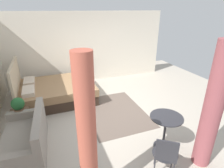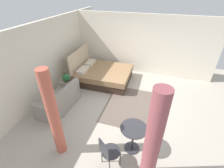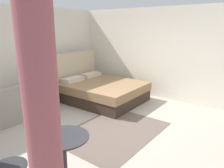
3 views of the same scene
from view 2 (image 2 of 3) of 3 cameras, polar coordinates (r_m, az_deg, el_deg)
The scene contains 13 objects.
ground_plane at distance 5.84m, azimuth 5.80°, elevation -7.06°, with size 8.21×9.19×0.02m, color #B2A899.
wall_back at distance 6.38m, azimuth -21.98°, elevation 8.26°, with size 8.21×0.12×2.66m, color silver.
wall_right at distance 7.49m, azimuth 10.89°, elevation 13.37°, with size 0.12×6.19×2.66m, color silver.
area_rug at distance 5.74m, azimuth 6.06°, elevation -7.64°, with size 2.19×1.60×0.01m, color #66564C.
bed at distance 7.03m, azimuth -3.48°, elevation 3.48°, with size 1.88×2.28×1.34m.
couch at distance 5.72m, azimuth -18.16°, elevation -5.89°, with size 1.58×0.88×0.85m.
nightstand at distance 6.44m, azimuth -15.12°, elevation -1.22°, with size 0.41×0.42×0.48m.
potted_plant at distance 6.12m, azimuth -15.90°, elevation 1.82°, with size 0.29×0.29×0.40m.
vase at distance 6.37m, azimuth -14.99°, elevation 1.70°, with size 0.09×0.09×0.14m.
balcony_table at distance 4.14m, azimuth 7.56°, elevation -17.38°, with size 0.66×0.66×0.75m.
cafe_chair_near_window at distance 3.83m, azimuth -1.53°, elevation -22.82°, with size 0.61×0.61×0.86m.
curtain_left at distance 3.27m, azimuth 14.40°, elevation -18.91°, with size 0.32×0.32×2.33m.
curtain_right at distance 3.85m, azimuth -20.10°, elevation -10.62°, with size 0.25×0.25×2.33m.
Camera 2 is at (-4.47, -0.81, 3.65)m, focal length 25.69 mm.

